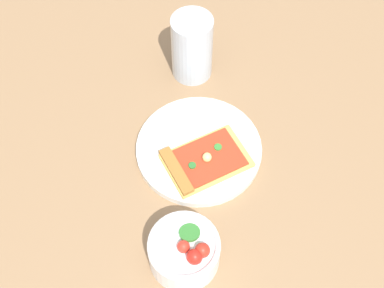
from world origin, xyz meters
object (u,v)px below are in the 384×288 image
(plate, at_px, (199,149))
(salad_bowl, at_px, (185,251))
(soda_glass, at_px, (192,49))
(pizza_slice_main, at_px, (202,161))

(plate, bearing_deg, salad_bowl, 164.86)
(salad_bowl, height_order, soda_glass, soda_glass)
(pizza_slice_main, height_order, soda_glass, soda_glass)
(plate, relative_size, salad_bowl, 2.01)
(plate, bearing_deg, pizza_slice_main, 179.37)
(pizza_slice_main, relative_size, soda_glass, 1.21)
(salad_bowl, bearing_deg, soda_glass, -10.15)
(plate, xyz_separation_m, pizza_slice_main, (-0.03, 0.00, 0.01))
(plate, height_order, soda_glass, soda_glass)
(pizza_slice_main, distance_m, salad_bowl, 0.17)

